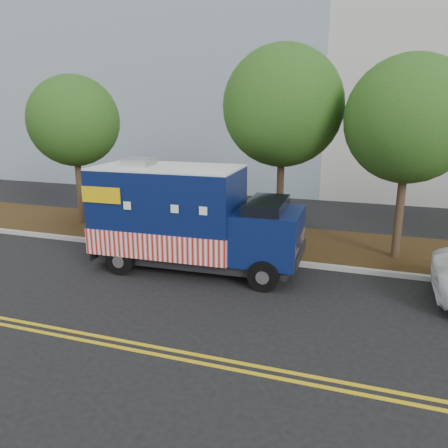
% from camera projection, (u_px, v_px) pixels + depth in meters
% --- Properties ---
extents(ground, '(120.00, 120.00, 0.00)m').
position_uv_depth(ground, '(207.00, 272.00, 13.42)').
color(ground, black).
rests_on(ground, ground).
extents(curb, '(120.00, 0.18, 0.15)m').
position_uv_depth(curb, '(221.00, 255.00, 14.68)').
color(curb, '#9E9E99').
rests_on(curb, ground).
extents(mulch_strip, '(120.00, 4.00, 0.15)m').
position_uv_depth(mulch_strip, '(239.00, 238.00, 16.60)').
color(mulch_strip, black).
rests_on(mulch_strip, ground).
extents(centerline_near, '(120.00, 0.10, 0.01)m').
position_uv_depth(centerline_near, '(133.00, 343.00, 9.34)').
color(centerline_near, gold).
rests_on(centerline_near, ground).
extents(centerline_far, '(120.00, 0.10, 0.01)m').
position_uv_depth(centerline_far, '(126.00, 349.00, 9.11)').
color(centerline_far, gold).
rests_on(centerline_far, ground).
extents(tree_a, '(3.62, 3.62, 6.17)m').
position_uv_depth(tree_a, '(74.00, 121.00, 17.53)').
color(tree_a, '#38281C').
rests_on(tree_a, ground).
extents(tree_b, '(4.20, 4.20, 7.02)m').
position_uv_depth(tree_b, '(283.00, 107.00, 15.16)').
color(tree_b, '#38281C').
rests_on(tree_b, ground).
extents(tree_c, '(3.87, 3.87, 6.47)m').
position_uv_depth(tree_c, '(409.00, 120.00, 13.17)').
color(tree_c, '#38281C').
rests_on(tree_c, ground).
extents(sign_post, '(0.06, 0.06, 2.40)m').
position_uv_depth(sign_post, '(98.00, 208.00, 16.58)').
color(sign_post, '#473828').
rests_on(sign_post, ground).
extents(food_truck, '(6.52, 2.66, 3.39)m').
position_uv_depth(food_truck, '(186.00, 220.00, 13.36)').
color(food_truck, black).
rests_on(food_truck, ground).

